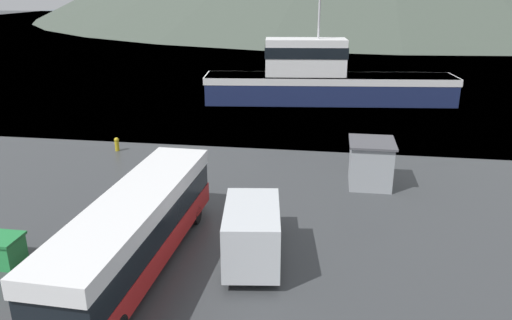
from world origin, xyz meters
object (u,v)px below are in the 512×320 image
at_px(dock_kiosk, 371,163).
at_px(fishing_boat, 324,80).
at_px(tour_bus, 136,228).
at_px(small_boat, 274,87).
at_px(storage_bin, 5,250).
at_px(delivery_van, 252,229).

bearing_deg(dock_kiosk, fishing_boat, 98.57).
relative_size(tour_bus, fishing_boat, 0.51).
bearing_deg(fishing_boat, small_boat, -133.09).
height_order(fishing_boat, storage_bin, fishing_boat).
distance_m(fishing_boat, dock_kiosk, 21.11).
relative_size(delivery_van, storage_bin, 4.26).
relative_size(dock_kiosk, small_boat, 0.45).
bearing_deg(fishing_boat, delivery_van, -10.65).
xyz_separation_m(storage_bin, small_boat, (6.84, 35.63, -0.06)).
xyz_separation_m(delivery_van, dock_kiosk, (5.32, 8.96, -0.03)).
distance_m(tour_bus, delivery_van, 4.64).
bearing_deg(storage_bin, fishing_boat, 69.22).
distance_m(delivery_van, storage_bin, 10.09).
distance_m(tour_bus, storage_bin, 5.62).
xyz_separation_m(fishing_boat, small_boat, (-5.21, 3.87, -1.65)).
height_order(delivery_van, storage_bin, delivery_van).
bearing_deg(dock_kiosk, delivery_van, -120.68).
bearing_deg(tour_bus, small_boat, 89.61).
relative_size(delivery_van, dock_kiosk, 2.15).
relative_size(storage_bin, small_boat, 0.23).
bearing_deg(delivery_van, fishing_boat, 78.19).
bearing_deg(fishing_boat, tour_bus, -18.38).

